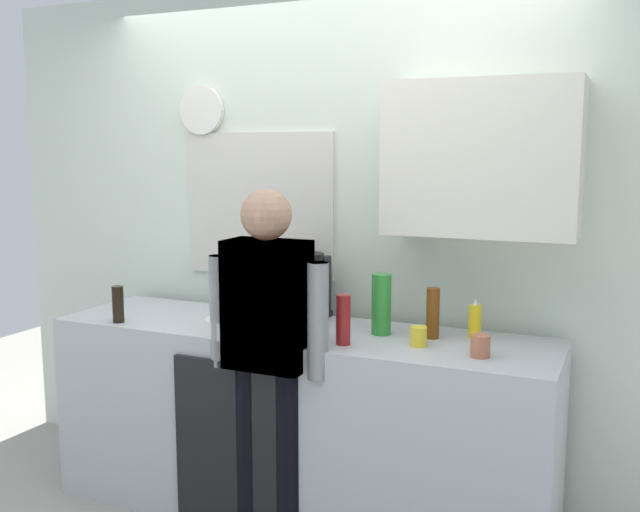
{
  "coord_description": "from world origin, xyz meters",
  "views": [
    {
      "loc": [
        1.43,
        -2.67,
        1.76
      ],
      "look_at": [
        0.14,
        0.25,
        1.29
      ],
      "focal_mm": 40.16,
      "sensor_mm": 36.0,
      "label": 1
    }
  ],
  "objects_px": {
    "bottle_amber_beer": "(433,313)",
    "cup_terracotta_mug": "(480,346)",
    "dish_soap": "(475,321)",
    "person_guest": "(268,339)",
    "bottle_red_vinegar": "(343,320)",
    "bottle_green_wine": "(273,293)",
    "bottle_olive_oil": "(279,305)",
    "coffee_maker": "(309,289)",
    "mixing_bowl": "(229,327)",
    "cup_yellow_cup": "(418,336)",
    "bottle_dark_sauce": "(118,304)",
    "bottle_clear_soda": "(381,304)",
    "person_at_sink": "(268,339)"
  },
  "relations": [
    {
      "from": "cup_terracotta_mug",
      "to": "person_guest",
      "type": "relative_size",
      "value": 0.06
    },
    {
      "from": "bottle_clear_soda",
      "to": "dish_soap",
      "type": "distance_m",
      "value": 0.42
    },
    {
      "from": "coffee_maker",
      "to": "cup_yellow_cup",
      "type": "xyz_separation_m",
      "value": [
        0.66,
        -0.3,
        -0.1
      ]
    },
    {
      "from": "mixing_bowl",
      "to": "person_at_sink",
      "type": "xyz_separation_m",
      "value": [
        0.23,
        -0.07,
        -0.02
      ]
    },
    {
      "from": "bottle_dark_sauce",
      "to": "bottle_olive_oil",
      "type": "bearing_deg",
      "value": 11.75
    },
    {
      "from": "coffee_maker",
      "to": "bottle_clear_soda",
      "type": "xyz_separation_m",
      "value": [
        0.44,
        -0.17,
        -0.01
      ]
    },
    {
      "from": "dish_soap",
      "to": "person_guest",
      "type": "distance_m",
      "value": 0.93
    },
    {
      "from": "dish_soap",
      "to": "person_at_sink",
      "type": "bearing_deg",
      "value": -149.27
    },
    {
      "from": "cup_terracotta_mug",
      "to": "cup_yellow_cup",
      "type": "xyz_separation_m",
      "value": [
        -0.28,
        0.06,
        -0.0
      ]
    },
    {
      "from": "bottle_olive_oil",
      "to": "person_guest",
      "type": "bearing_deg",
      "value": -75.48
    },
    {
      "from": "dish_soap",
      "to": "bottle_clear_soda",
      "type": "bearing_deg",
      "value": -165.28
    },
    {
      "from": "bottle_amber_beer",
      "to": "cup_yellow_cup",
      "type": "bearing_deg",
      "value": -98.03
    },
    {
      "from": "bottle_red_vinegar",
      "to": "cup_yellow_cup",
      "type": "relative_size",
      "value": 2.59
    },
    {
      "from": "bottle_olive_oil",
      "to": "bottle_green_wine",
      "type": "height_order",
      "value": "bottle_green_wine"
    },
    {
      "from": "bottle_olive_oil",
      "to": "mixing_bowl",
      "type": "distance_m",
      "value": 0.25
    },
    {
      "from": "coffee_maker",
      "to": "bottle_olive_oil",
      "type": "bearing_deg",
      "value": -91.6
    },
    {
      "from": "bottle_dark_sauce",
      "to": "bottle_olive_oil",
      "type": "relative_size",
      "value": 0.72
    },
    {
      "from": "bottle_amber_beer",
      "to": "person_at_sink",
      "type": "height_order",
      "value": "person_at_sink"
    },
    {
      "from": "bottle_red_vinegar",
      "to": "bottle_green_wine",
      "type": "height_order",
      "value": "bottle_green_wine"
    },
    {
      "from": "dish_soap",
      "to": "person_guest",
      "type": "height_order",
      "value": "person_guest"
    },
    {
      "from": "bottle_dark_sauce",
      "to": "bottle_amber_beer",
      "type": "distance_m",
      "value": 1.52
    },
    {
      "from": "coffee_maker",
      "to": "cup_terracotta_mug",
      "type": "relative_size",
      "value": 3.59
    },
    {
      "from": "bottle_olive_oil",
      "to": "bottle_clear_soda",
      "type": "relative_size",
      "value": 0.89
    },
    {
      "from": "bottle_olive_oil",
      "to": "person_guest",
      "type": "height_order",
      "value": "person_guest"
    },
    {
      "from": "bottle_amber_beer",
      "to": "dish_soap",
      "type": "distance_m",
      "value": 0.19
    },
    {
      "from": "cup_terracotta_mug",
      "to": "bottle_clear_soda",
      "type": "bearing_deg",
      "value": 159.16
    },
    {
      "from": "bottle_dark_sauce",
      "to": "mixing_bowl",
      "type": "height_order",
      "value": "bottle_dark_sauce"
    },
    {
      "from": "person_guest",
      "to": "coffee_maker",
      "type": "bearing_deg",
      "value": -108.74
    },
    {
      "from": "cup_terracotta_mug",
      "to": "person_at_sink",
      "type": "distance_m",
      "value": 0.9
    },
    {
      "from": "cup_terracotta_mug",
      "to": "dish_soap",
      "type": "distance_m",
      "value": 0.31
    },
    {
      "from": "bottle_amber_beer",
      "to": "cup_terracotta_mug",
      "type": "bearing_deg",
      "value": -39.34
    },
    {
      "from": "mixing_bowl",
      "to": "person_at_sink",
      "type": "height_order",
      "value": "person_at_sink"
    },
    {
      "from": "bottle_red_vinegar",
      "to": "bottle_green_wine",
      "type": "xyz_separation_m",
      "value": [
        -0.46,
        0.21,
        0.04
      ]
    },
    {
      "from": "bottle_amber_beer",
      "to": "person_at_sink",
      "type": "relative_size",
      "value": 0.14
    },
    {
      "from": "bottle_olive_oil",
      "to": "bottle_amber_beer",
      "type": "xyz_separation_m",
      "value": [
        0.69,
        0.16,
        -0.01
      ]
    },
    {
      "from": "mixing_bowl",
      "to": "person_guest",
      "type": "bearing_deg",
      "value": -15.92
    },
    {
      "from": "dish_soap",
      "to": "person_at_sink",
      "type": "xyz_separation_m",
      "value": [
        -0.8,
        -0.48,
        -0.05
      ]
    },
    {
      "from": "bottle_dark_sauce",
      "to": "person_guest",
      "type": "bearing_deg",
      "value": -4.14
    },
    {
      "from": "bottle_olive_oil",
      "to": "cup_terracotta_mug",
      "type": "relative_size",
      "value": 2.72
    },
    {
      "from": "mixing_bowl",
      "to": "bottle_dark_sauce",
      "type": "bearing_deg",
      "value": -179.67
    },
    {
      "from": "bottle_red_vinegar",
      "to": "bottle_clear_soda",
      "type": "bearing_deg",
      "value": 68.51
    },
    {
      "from": "bottle_red_vinegar",
      "to": "dish_soap",
      "type": "xyz_separation_m",
      "value": [
        0.5,
        0.34,
        -0.03
      ]
    },
    {
      "from": "bottle_olive_oil",
      "to": "dish_soap",
      "type": "height_order",
      "value": "bottle_olive_oil"
    },
    {
      "from": "cup_terracotta_mug",
      "to": "person_guest",
      "type": "xyz_separation_m",
      "value": [
        -0.88,
        -0.18,
        -0.02
      ]
    },
    {
      "from": "bottle_red_vinegar",
      "to": "cup_terracotta_mug",
      "type": "xyz_separation_m",
      "value": [
        0.58,
        0.05,
        -0.06
      ]
    },
    {
      "from": "bottle_olive_oil",
      "to": "bottle_dark_sauce",
      "type": "bearing_deg",
      "value": -168.25
    },
    {
      "from": "coffee_maker",
      "to": "bottle_red_vinegar",
      "type": "relative_size",
      "value": 1.5
    },
    {
      "from": "person_at_sink",
      "to": "person_guest",
      "type": "relative_size",
      "value": 1.0
    },
    {
      "from": "bottle_clear_soda",
      "to": "person_guest",
      "type": "distance_m",
      "value": 0.55
    },
    {
      "from": "bottle_clear_soda",
      "to": "bottle_green_wine",
      "type": "distance_m",
      "value": 0.55
    }
  ]
}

